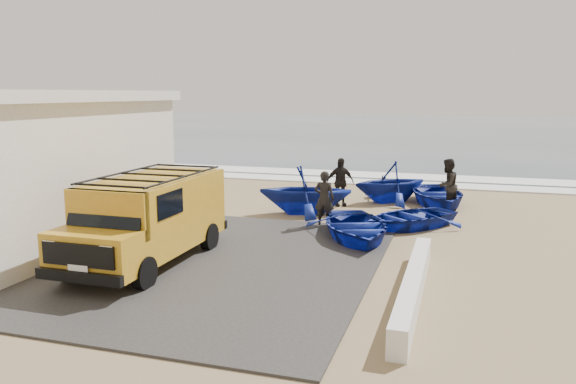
# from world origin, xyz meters

# --- Properties ---
(ground) EXTENTS (160.00, 160.00, 0.00)m
(ground) POSITION_xyz_m (0.00, 0.00, 0.00)
(ground) COLOR #937C55
(slab) EXTENTS (12.00, 10.00, 0.05)m
(slab) POSITION_xyz_m (-2.00, -2.00, 0.03)
(slab) COLOR #393734
(slab) RESTS_ON ground
(ocean) EXTENTS (180.00, 88.00, 0.01)m
(ocean) POSITION_xyz_m (0.00, 56.00, 0.00)
(ocean) COLOR #385166
(ocean) RESTS_ON ground
(surf_line) EXTENTS (180.00, 1.60, 0.06)m
(surf_line) POSITION_xyz_m (0.00, 12.00, 0.03)
(surf_line) COLOR white
(surf_line) RESTS_ON ground
(surf_wash) EXTENTS (180.00, 2.20, 0.04)m
(surf_wash) POSITION_xyz_m (0.00, 14.50, 0.02)
(surf_wash) COLOR white
(surf_wash) RESTS_ON ground
(parapet) EXTENTS (0.35, 6.00, 0.55)m
(parapet) POSITION_xyz_m (5.00, -3.00, 0.28)
(parapet) COLOR silver
(parapet) RESTS_ON ground
(van) EXTENTS (2.12, 5.22, 2.24)m
(van) POSITION_xyz_m (-1.57, -2.40, 1.20)
(van) COLOR gold
(van) RESTS_ON ground
(boat_near_left) EXTENTS (3.88, 4.50, 0.78)m
(boat_near_left) POSITION_xyz_m (2.96, 1.37, 0.39)
(boat_near_left) COLOR #132898
(boat_near_left) RESTS_ON ground
(boat_near_right) EXTENTS (4.00, 4.07, 0.69)m
(boat_near_right) POSITION_xyz_m (4.31, 3.32, 0.35)
(boat_near_right) COLOR #132898
(boat_near_right) RESTS_ON ground
(boat_mid_left) EXTENTS (3.83, 3.52, 1.70)m
(boat_mid_left) POSITION_xyz_m (0.61, 4.38, 0.85)
(boat_mid_left) COLOR #132898
(boat_mid_left) RESTS_ON ground
(boat_mid_right) EXTENTS (3.77, 4.51, 0.80)m
(boat_mid_right) POSITION_xyz_m (4.98, 7.47, 0.40)
(boat_mid_right) COLOR #132898
(boat_mid_right) RESTS_ON ground
(boat_far_left) EXTENTS (4.03, 3.96, 1.61)m
(boat_far_left) POSITION_xyz_m (3.19, 7.47, 0.80)
(boat_far_left) COLOR #132898
(boat_far_left) RESTS_ON ground
(fisherman_front) EXTENTS (0.66, 0.43, 1.80)m
(fisherman_front) POSITION_xyz_m (1.69, 2.72, 0.90)
(fisherman_front) COLOR black
(fisherman_front) RESTS_ON ground
(fisherman_middle) EXTENTS (1.07, 1.16, 1.92)m
(fisherman_middle) POSITION_xyz_m (5.37, 6.32, 0.96)
(fisherman_middle) COLOR black
(fisherman_middle) RESTS_ON ground
(fisherman_back) EXTENTS (1.15, 0.92, 1.83)m
(fisherman_back) POSITION_xyz_m (1.47, 6.14, 0.92)
(fisherman_back) COLOR black
(fisherman_back) RESTS_ON ground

